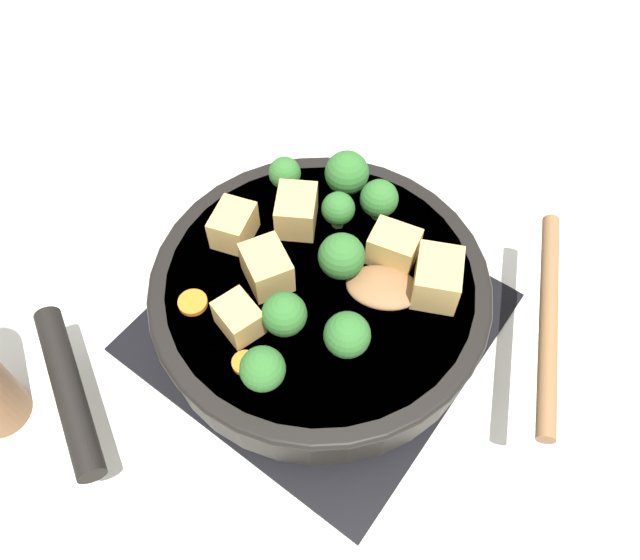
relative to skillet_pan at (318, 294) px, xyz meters
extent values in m
plane|color=silver|center=(0.00, 0.00, -0.06)|extent=(2.40, 2.40, 0.00)
cube|color=black|center=(0.00, 0.00, -0.05)|extent=(0.31, 0.31, 0.01)
torus|color=black|center=(0.00, 0.00, -0.04)|extent=(0.24, 0.24, 0.01)
cube|color=black|center=(0.00, 0.00, -0.04)|extent=(0.01, 0.23, 0.01)
cube|color=black|center=(0.00, 0.00, -0.04)|extent=(0.23, 0.01, 0.01)
cylinder|color=black|center=(0.00, 0.00, 0.00)|extent=(0.31, 0.31, 0.05)
cylinder|color=brown|center=(0.00, 0.00, 0.00)|extent=(0.29, 0.29, 0.05)
torus|color=black|center=(0.00, 0.00, 0.02)|extent=(0.32, 0.32, 0.01)
cylinder|color=black|center=(-0.11, -0.21, 0.01)|extent=(0.16, 0.10, 0.02)
ellipsoid|color=brown|center=(0.05, 0.03, 0.03)|extent=(0.08, 0.07, 0.01)
cylinder|color=brown|center=(0.19, 0.09, 0.03)|extent=(0.11, 0.21, 0.02)
cube|color=tan|center=(-0.06, 0.04, 0.04)|extent=(0.06, 0.06, 0.04)
cube|color=tan|center=(0.09, 0.06, 0.04)|extent=(0.06, 0.06, 0.04)
cube|color=tan|center=(-0.10, -0.01, 0.04)|extent=(0.05, 0.05, 0.03)
cube|color=tan|center=(0.04, 0.06, 0.04)|extent=(0.05, 0.04, 0.03)
cube|color=tan|center=(-0.04, -0.03, 0.04)|extent=(0.06, 0.05, 0.04)
cube|color=tan|center=(-0.03, -0.08, 0.04)|extent=(0.05, 0.04, 0.03)
cylinder|color=#709956|center=(0.01, -0.06, 0.03)|extent=(0.01, 0.01, 0.01)
sphere|color=#2D6628|center=(0.01, -0.06, 0.05)|extent=(0.04, 0.04, 0.04)
cylinder|color=#709956|center=(-0.02, 0.07, 0.03)|extent=(0.01, 0.01, 0.01)
sphere|color=#2D6628|center=(-0.02, 0.07, 0.05)|extent=(0.03, 0.03, 0.03)
cylinder|color=#709956|center=(0.06, -0.04, 0.03)|extent=(0.01, 0.01, 0.01)
sphere|color=#2D6628|center=(0.06, -0.04, 0.05)|extent=(0.04, 0.04, 0.04)
cylinder|color=#709956|center=(0.00, 0.10, 0.03)|extent=(0.01, 0.01, 0.01)
sphere|color=#2D6628|center=(0.00, 0.10, 0.05)|extent=(0.04, 0.04, 0.04)
cylinder|color=#709956|center=(-0.09, 0.07, 0.03)|extent=(0.01, 0.01, 0.01)
sphere|color=#2D6628|center=(-0.09, 0.07, 0.05)|extent=(0.03, 0.03, 0.03)
cylinder|color=#709956|center=(-0.04, 0.10, 0.03)|extent=(0.01, 0.01, 0.01)
sphere|color=#2D6628|center=(-0.04, 0.10, 0.05)|extent=(0.04, 0.04, 0.04)
cylinder|color=#709956|center=(0.03, -0.11, 0.03)|extent=(0.01, 0.01, 0.01)
sphere|color=#2D6628|center=(0.03, -0.11, 0.05)|extent=(0.04, 0.04, 0.04)
cylinder|color=#709956|center=(0.01, 0.02, 0.03)|extent=(0.01, 0.01, 0.01)
sphere|color=#2D6628|center=(0.01, 0.02, 0.05)|extent=(0.04, 0.04, 0.04)
cylinder|color=orange|center=(0.00, -0.11, 0.03)|extent=(0.02, 0.02, 0.01)
cylinder|color=orange|center=(-0.08, -0.09, 0.03)|extent=(0.03, 0.03, 0.01)
camera|label=1|loc=(0.19, -0.26, 0.51)|focal=35.00mm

